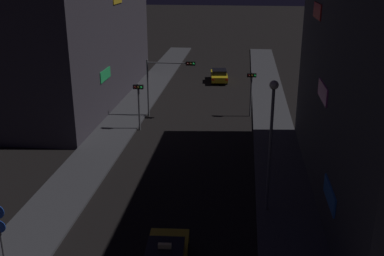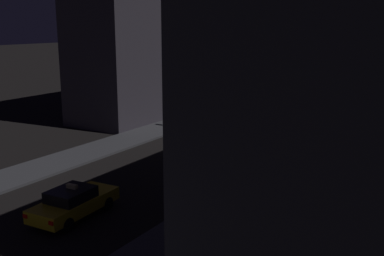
% 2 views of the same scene
% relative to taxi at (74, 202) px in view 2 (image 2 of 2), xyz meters
% --- Properties ---
extents(sidewalk_left, '(3.29, 67.54, 0.15)m').
position_rel_taxi_xyz_m(sidewalk_left, '(-7.04, 22.72, -0.66)').
color(sidewalk_left, '#424247').
rests_on(sidewalk_left, ground_plane).
extents(sidewalk_right, '(3.29, 67.54, 0.15)m').
position_rel_taxi_xyz_m(sidewalk_right, '(5.63, 22.72, -0.66)').
color(sidewalk_right, '#424247').
rests_on(sidewalk_right, ground_plane).
extents(building_facade_left, '(6.41, 25.37, 21.14)m').
position_rel_taxi_xyz_m(building_facade_left, '(-11.85, 25.96, 9.84)').
color(building_facade_left, '#3D3842').
rests_on(building_facade_left, ground_plane).
extents(building_facade_right, '(8.53, 22.11, 13.54)m').
position_rel_taxi_xyz_m(building_facade_right, '(11.50, 8.00, 6.04)').
color(building_facade_right, '#333338').
rests_on(building_facade_right, ground_plane).
extents(taxi, '(2.06, 4.55, 1.62)m').
position_rel_taxi_xyz_m(taxi, '(0.00, 0.00, 0.00)').
color(taxi, yellow).
rests_on(taxi, ground_plane).
extents(far_car, '(2.21, 4.60, 1.42)m').
position_rel_taxi_xyz_m(far_car, '(0.27, 35.11, -0.00)').
color(far_car, yellow).
rests_on(far_car, ground_plane).
extents(traffic_light_overhead, '(4.19, 0.42, 5.05)m').
position_rel_taxi_xyz_m(traffic_light_overhead, '(-3.52, 21.56, 2.95)').
color(traffic_light_overhead, slate).
rests_on(traffic_light_overhead, ground_plane).
extents(traffic_light_left_kerb, '(0.80, 0.42, 3.84)m').
position_rel_taxi_xyz_m(traffic_light_left_kerb, '(-5.14, 17.95, 2.01)').
color(traffic_light_left_kerb, slate).
rests_on(traffic_light_left_kerb, ground_plane).
extents(traffic_light_right_kerb, '(0.80, 0.42, 3.94)m').
position_rel_taxi_xyz_m(traffic_light_right_kerb, '(3.73, 22.60, 2.08)').
color(traffic_light_right_kerb, slate).
rests_on(traffic_light_right_kerb, ground_plane).
extents(street_lamp_near_block, '(0.46, 0.46, 7.12)m').
position_rel_taxi_xyz_m(street_lamp_near_block, '(4.52, 5.98, 4.05)').
color(street_lamp_near_block, slate).
rests_on(street_lamp_near_block, sidewalk_right).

